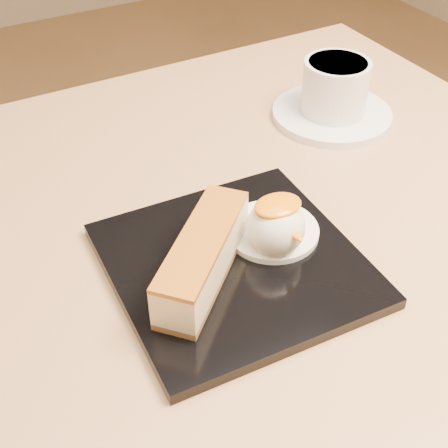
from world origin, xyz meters
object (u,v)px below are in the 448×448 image
table (259,345)px  ice_cream_scoop (276,227)px  coffee_cup (336,85)px  dessert_plate (235,264)px  cheesecake (203,257)px  saucer (332,114)px

table → ice_cream_scoop: (-0.00, -0.02, 0.19)m
ice_cream_scoop → coffee_cup: (0.21, 0.18, 0.01)m
dessert_plate → ice_cream_scoop: size_ratio=4.08×
table → coffee_cup: size_ratio=7.46×
cheesecake → ice_cream_scoop: 0.08m
cheesecake → ice_cream_scoop: size_ratio=2.46×
table → coffee_cup: coffee_cup is taller
table → ice_cream_scoop: size_ratio=14.85×
table → dessert_plate: 0.17m
dessert_plate → ice_cream_scoop: 0.05m
cheesecake → saucer: bearing=-9.3°
dessert_plate → coffee_cup: bearing=36.1°
cheesecake → table: bearing=-26.7°
table → coffee_cup: 0.33m
dessert_plate → cheesecake: cheesecake is taller
dessert_plate → saucer: bearing=36.2°
cheesecake → ice_cream_scoop: ice_cream_scoop is taller
table → coffee_cup: bearing=38.6°
coffee_cup → cheesecake: bearing=-163.3°
ice_cream_scoop → saucer: ice_cream_scoop is taller
ice_cream_scoop → cheesecake: bearing=180.0°
cheesecake → saucer: 0.34m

